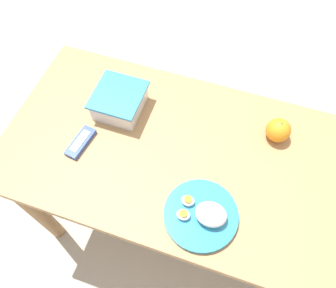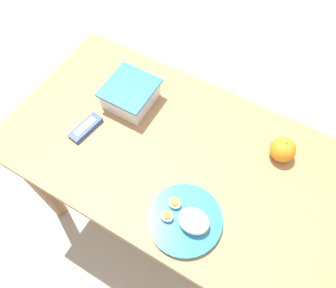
{
  "view_description": "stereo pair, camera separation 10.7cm",
  "coord_description": "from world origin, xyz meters",
  "px_view_note": "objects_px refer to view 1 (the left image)",
  "views": [
    {
      "loc": [
        0.12,
        -0.5,
        1.66
      ],
      "look_at": [
        -0.05,
        0.0,
        0.74
      ],
      "focal_mm": 35.0,
      "sensor_mm": 36.0,
      "label": 1
    },
    {
      "loc": [
        0.21,
        -0.46,
        1.66
      ],
      "look_at": [
        -0.05,
        0.0,
        0.74
      ],
      "focal_mm": 35.0,
      "sensor_mm": 36.0,
      "label": 2
    }
  ],
  "objects_px": {
    "orange_fruit": "(278,130)",
    "rice_plate": "(203,214)",
    "food_container": "(120,102)",
    "candy_bar": "(81,142)"
  },
  "relations": [
    {
      "from": "food_container",
      "to": "orange_fruit",
      "type": "relative_size",
      "value": 2.15
    },
    {
      "from": "candy_bar",
      "to": "food_container",
      "type": "bearing_deg",
      "value": 68.75
    },
    {
      "from": "rice_plate",
      "to": "candy_bar",
      "type": "height_order",
      "value": "rice_plate"
    },
    {
      "from": "orange_fruit",
      "to": "rice_plate",
      "type": "distance_m",
      "value": 0.38
    },
    {
      "from": "food_container",
      "to": "candy_bar",
      "type": "relative_size",
      "value": 1.35
    },
    {
      "from": "orange_fruit",
      "to": "rice_plate",
      "type": "xyz_separation_m",
      "value": [
        -0.16,
        -0.35,
        -0.02
      ]
    },
    {
      "from": "orange_fruit",
      "to": "candy_bar",
      "type": "bearing_deg",
      "value": -158.84
    },
    {
      "from": "orange_fruit",
      "to": "candy_bar",
      "type": "relative_size",
      "value": 0.63
    },
    {
      "from": "orange_fruit",
      "to": "food_container",
      "type": "bearing_deg",
      "value": -173.87
    },
    {
      "from": "food_container",
      "to": "candy_bar",
      "type": "xyz_separation_m",
      "value": [
        -0.07,
        -0.18,
        -0.03
      ]
    }
  ]
}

